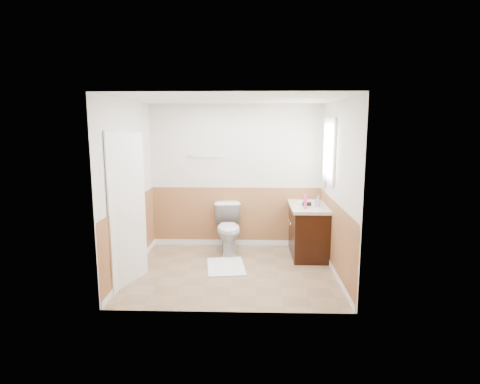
{
  "coord_description": "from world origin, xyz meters",
  "views": [
    {
      "loc": [
        0.29,
        -5.61,
        2.16
      ],
      "look_at": [
        0.1,
        0.25,
        1.15
      ],
      "focal_mm": 29.74,
      "sensor_mm": 36.0,
      "label": 1
    }
  ],
  "objects_px": {
    "soap_dispenser": "(318,201)",
    "vanity_cabinet": "(308,231)",
    "toilet": "(229,229)",
    "bath_mat": "(226,267)",
    "lotion_bottle": "(305,202)"
  },
  "relations": [
    {
      "from": "toilet",
      "to": "bath_mat",
      "type": "xyz_separation_m",
      "value": [
        0.0,
        -0.74,
        -0.4
      ]
    },
    {
      "from": "bath_mat",
      "to": "vanity_cabinet",
      "type": "distance_m",
      "value": 1.53
    },
    {
      "from": "bath_mat",
      "to": "soap_dispenser",
      "type": "bearing_deg",
      "value": 19.67
    },
    {
      "from": "toilet",
      "to": "bath_mat",
      "type": "relative_size",
      "value": 1.02
    },
    {
      "from": "toilet",
      "to": "vanity_cabinet",
      "type": "relative_size",
      "value": 0.74
    },
    {
      "from": "lotion_bottle",
      "to": "soap_dispenser",
      "type": "height_order",
      "value": "lotion_bottle"
    },
    {
      "from": "bath_mat",
      "to": "lotion_bottle",
      "type": "relative_size",
      "value": 3.64
    },
    {
      "from": "soap_dispenser",
      "to": "vanity_cabinet",
      "type": "bearing_deg",
      "value": 129.54
    },
    {
      "from": "lotion_bottle",
      "to": "bath_mat",
      "type": "bearing_deg",
      "value": -164.53
    },
    {
      "from": "bath_mat",
      "to": "soap_dispenser",
      "type": "xyz_separation_m",
      "value": [
        1.45,
        0.52,
        0.93
      ]
    },
    {
      "from": "bath_mat",
      "to": "vanity_cabinet",
      "type": "height_order",
      "value": "vanity_cabinet"
    },
    {
      "from": "toilet",
      "to": "vanity_cabinet",
      "type": "distance_m",
      "value": 1.33
    },
    {
      "from": "vanity_cabinet",
      "to": "soap_dispenser",
      "type": "bearing_deg",
      "value": -50.46
    },
    {
      "from": "vanity_cabinet",
      "to": "lotion_bottle",
      "type": "height_order",
      "value": "lotion_bottle"
    },
    {
      "from": "vanity_cabinet",
      "to": "lotion_bottle",
      "type": "distance_m",
      "value": 0.65
    }
  ]
}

